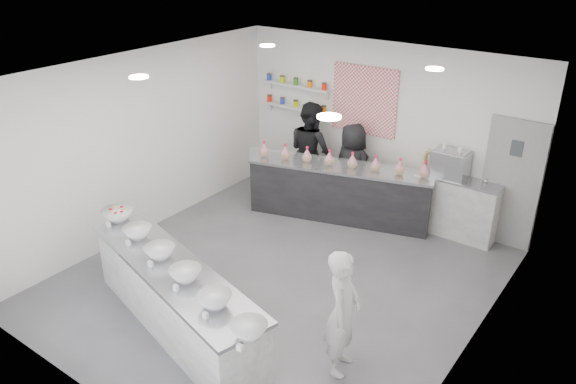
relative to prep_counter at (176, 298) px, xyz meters
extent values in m
plane|color=#515156|center=(0.38, 1.64, -0.44)|extent=(6.00, 6.00, 0.00)
plane|color=white|center=(0.38, 1.64, 2.56)|extent=(6.00, 6.00, 0.00)
plane|color=white|center=(0.38, 4.64, 1.06)|extent=(5.50, 0.00, 5.50)
plane|color=white|center=(-2.37, 1.64, 1.06)|extent=(0.00, 6.00, 6.00)
plane|color=white|center=(3.13, 1.64, 1.06)|extent=(0.00, 6.00, 6.00)
cube|color=gray|center=(2.68, 4.61, 0.61)|extent=(0.88, 0.04, 2.10)
cube|color=#DC3640|center=(0.03, 4.62, 1.51)|extent=(1.25, 0.03, 1.20)
cube|color=silver|center=(-1.37, 4.54, 1.16)|extent=(1.45, 0.22, 0.04)
cube|color=silver|center=(-1.37, 4.54, 1.58)|extent=(1.45, 0.22, 0.04)
cylinder|color=white|center=(-1.02, 0.64, 2.54)|extent=(0.24, 0.24, 0.02)
cylinder|color=white|center=(1.78, 0.64, 2.54)|extent=(0.24, 0.24, 0.02)
cylinder|color=white|center=(-1.02, 3.24, 2.54)|extent=(0.24, 0.24, 0.02)
cylinder|color=white|center=(1.78, 3.24, 2.54)|extent=(0.24, 0.24, 0.02)
cube|color=#9B9B97|center=(0.00, 0.00, 0.00)|extent=(3.34, 1.58, 0.89)
cube|color=black|center=(0.08, 3.80, 0.05)|extent=(3.21, 1.46, 0.98)
cube|color=white|center=(0.16, 3.54, 0.67)|extent=(3.01, 0.90, 0.27)
cube|color=#9B9B97|center=(1.93, 4.42, 0.06)|extent=(1.36, 0.43, 1.01)
cube|color=#93969E|center=(1.75, 4.42, 0.79)|extent=(0.57, 0.39, 0.43)
imported|color=silver|center=(2.06, 0.60, 0.33)|extent=(0.52, 0.65, 1.55)
imported|color=black|center=(-0.83, 4.24, 0.49)|extent=(1.09, 0.97, 1.86)
imported|color=black|center=(0.06, 4.24, 0.37)|extent=(0.89, 0.68, 1.62)
camera|label=1|loc=(4.56, -3.86, 4.19)|focal=35.00mm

